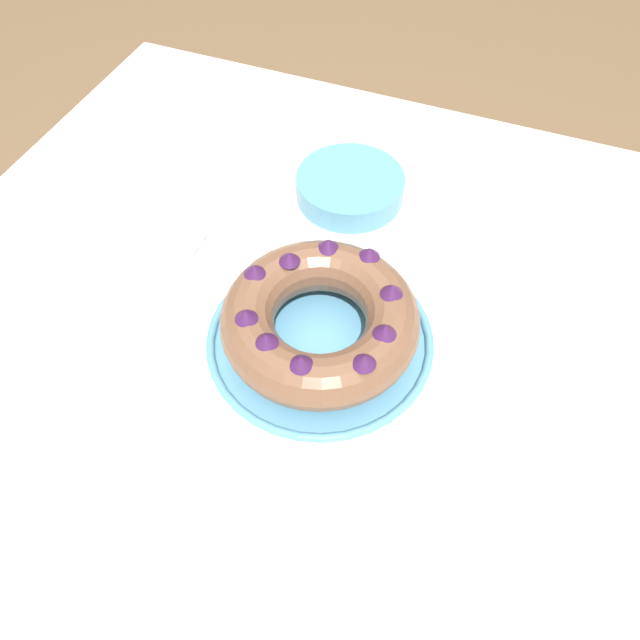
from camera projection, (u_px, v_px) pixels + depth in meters
name	position (u px, v px, depth m)	size (l,w,h in m)	color
ground_plane	(308.00, 529.00, 1.48)	(8.00, 8.00, 0.00)	brown
dining_table	(300.00, 379.00, 0.94)	(1.24, 1.24, 0.76)	silver
serving_dish	(320.00, 340.00, 0.86)	(0.31, 0.31, 0.02)	#518EB2
bundt_cake	(320.00, 319.00, 0.83)	(0.27, 0.27, 0.09)	brown
fork	(195.00, 271.00, 0.95)	(0.02, 0.19, 0.01)	white
serving_knife	(169.00, 279.00, 0.94)	(0.02, 0.21, 0.01)	white
cake_knife	(208.00, 287.00, 0.93)	(0.02, 0.18, 0.01)	white
side_bowl	(350.00, 187.00, 1.04)	(0.18, 0.18, 0.04)	#518EB2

